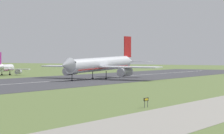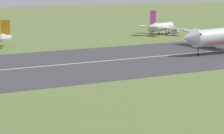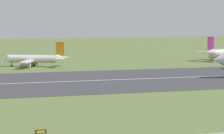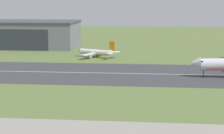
{
  "view_description": "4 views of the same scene",
  "coord_description": "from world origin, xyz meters",
  "views": [
    {
      "loc": [
        -75.77,
        -6.75,
        8.86
      ],
      "look_at": [
        33.96,
        60.17,
        5.79
      ],
      "focal_mm": 85.0,
      "sensor_mm": 36.0,
      "label": 1
    },
    {
      "loc": [
        -29.36,
        -19.89,
        21.06
      ],
      "look_at": [
        16.8,
        58.61,
        6.16
      ],
      "focal_mm": 85.0,
      "sensor_mm": 36.0,
      "label": 2
    },
    {
      "loc": [
        -9.35,
        -39.02,
        17.53
      ],
      "look_at": [
        22.83,
        67.32,
        6.93
      ],
      "focal_mm": 85.0,
      "sensor_mm": 36.0,
      "label": 3
    },
    {
      "loc": [
        49.75,
        -72.57,
        30.59
      ],
      "look_at": [
        33.83,
        74.79,
        6.73
      ],
      "focal_mm": 70.0,
      "sensor_mm": 36.0,
      "label": 4
    }
  ],
  "objects": [
    {
      "name": "airplane_parked_centre",
      "position": [
        17.85,
        146.21,
        2.62
      ],
      "size": [
        23.66,
        22.14,
        8.69
      ],
      "color": "white",
      "rests_on": "ground_plane"
    },
    {
      "name": "airplane_parked_east",
      "position": [
        93.36,
        149.59,
        2.97
      ],
      "size": [
        18.23,
        20.57,
        9.74
      ],
      "color": "white",
      "rests_on": "ground_plane"
    },
    {
      "name": "runway_sign",
      "position": [
        2.3,
        34.21,
        1.23
      ],
      "size": [
        1.58,
        0.13,
        1.63
      ],
      "color": "#4C4C51",
      "rests_on": "ground_plane"
    },
    {
      "name": "ground_plane",
      "position": [
        0.0,
        50.19,
        0.0
      ],
      "size": [
        670.76,
        670.76,
        0.0
      ],
      "primitive_type": "plane",
      "color": "olive"
    }
  ]
}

